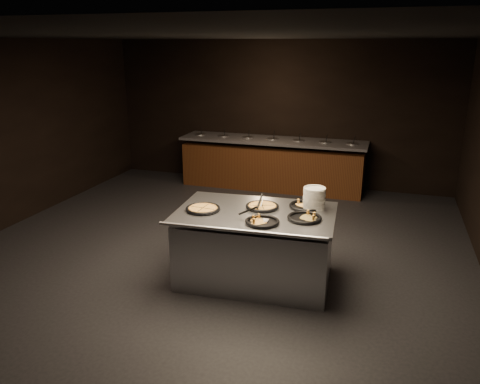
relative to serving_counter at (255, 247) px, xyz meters
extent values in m
cube|color=black|center=(-0.76, 0.29, -0.44)|extent=(7.00, 8.00, 0.01)
cube|color=black|center=(-0.76, 0.29, 2.47)|extent=(7.00, 8.00, 0.01)
cube|color=black|center=(-0.76, 4.30, 1.02)|extent=(7.00, 0.01, 2.90)
cube|color=#512D13|center=(-0.76, 3.87, 0.00)|extent=(3.60, 0.75, 0.85)
cube|color=#55555A|center=(-0.76, 3.87, 0.54)|extent=(3.70, 0.83, 0.05)
cube|color=#3C140D|center=(-0.76, 3.87, -0.39)|extent=(3.60, 0.69, 0.08)
cylinder|color=silver|center=(-2.31, 3.87, 0.55)|extent=(0.22, 0.22, 0.08)
cylinder|color=#456528|center=(-2.31, 3.87, 0.57)|extent=(0.19, 0.19, 0.02)
cylinder|color=black|center=(-2.28, 3.85, 0.66)|extent=(0.04, 0.10, 0.19)
cylinder|color=silver|center=(-1.79, 3.87, 0.55)|extent=(0.22, 0.22, 0.08)
cylinder|color=#456528|center=(-1.79, 3.87, 0.57)|extent=(0.19, 0.19, 0.02)
cylinder|color=black|center=(-1.76, 3.85, 0.66)|extent=(0.04, 0.10, 0.19)
cylinder|color=silver|center=(-1.27, 3.87, 0.55)|extent=(0.22, 0.22, 0.08)
cylinder|color=#456528|center=(-1.27, 3.87, 0.57)|extent=(0.19, 0.19, 0.02)
cylinder|color=black|center=(-1.24, 3.85, 0.66)|extent=(0.04, 0.10, 0.19)
cylinder|color=silver|center=(-0.76, 3.87, 0.55)|extent=(0.22, 0.22, 0.08)
cylinder|color=#456528|center=(-0.76, 3.87, 0.57)|extent=(0.19, 0.19, 0.02)
cylinder|color=black|center=(-0.73, 3.85, 0.66)|extent=(0.04, 0.10, 0.19)
cylinder|color=silver|center=(-0.24, 3.87, 0.55)|extent=(0.22, 0.22, 0.08)
cylinder|color=#456528|center=(-0.24, 3.87, 0.57)|extent=(0.19, 0.19, 0.02)
cylinder|color=black|center=(-0.21, 3.85, 0.66)|extent=(0.04, 0.10, 0.19)
cylinder|color=silver|center=(0.28, 3.87, 0.55)|extent=(0.22, 0.22, 0.08)
cylinder|color=#456528|center=(0.28, 3.87, 0.57)|extent=(0.19, 0.19, 0.02)
cylinder|color=black|center=(0.31, 3.85, 0.66)|extent=(0.04, 0.10, 0.19)
cylinder|color=silver|center=(0.79, 3.87, 0.55)|extent=(0.22, 0.22, 0.08)
cylinder|color=#456528|center=(0.79, 3.87, 0.57)|extent=(0.19, 0.19, 0.02)
cylinder|color=black|center=(0.82, 3.85, 0.66)|extent=(0.04, 0.10, 0.19)
cube|color=silver|center=(0.00, 0.00, -0.03)|extent=(1.87, 1.22, 0.81)
cube|color=silver|center=(0.00, 0.00, 0.45)|extent=(1.95, 1.30, 0.04)
cylinder|color=silver|center=(0.00, -0.59, 0.45)|extent=(1.88, 0.17, 0.04)
cylinder|color=silver|center=(0.65, 0.31, 0.60)|extent=(0.27, 0.27, 0.26)
cylinder|color=black|center=(-0.62, -0.15, 0.47)|extent=(0.39, 0.39, 0.01)
torus|color=black|center=(-0.62, -0.15, 0.49)|extent=(0.42, 0.42, 0.04)
torus|color=#A7782B|center=(-0.62, -0.15, 0.49)|extent=(0.35, 0.35, 0.03)
cylinder|color=#EAC055|center=(-0.62, -0.15, 0.49)|extent=(0.31, 0.31, 0.02)
cube|color=black|center=(-0.62, -0.15, 0.50)|extent=(0.03, 0.31, 0.00)
cube|color=black|center=(-0.62, -0.15, 0.50)|extent=(0.31, 0.03, 0.00)
cylinder|color=black|center=(0.04, 0.15, 0.47)|extent=(0.38, 0.38, 0.01)
torus|color=black|center=(0.04, 0.15, 0.49)|extent=(0.41, 0.41, 0.04)
torus|color=#A7782B|center=(0.04, 0.15, 0.49)|extent=(0.34, 0.34, 0.03)
cylinder|color=#EAC055|center=(0.04, 0.15, 0.49)|extent=(0.30, 0.30, 0.02)
cube|color=black|center=(0.04, 0.15, 0.50)|extent=(0.12, 0.28, 0.00)
cube|color=black|center=(0.04, 0.15, 0.50)|extent=(0.28, 0.12, 0.00)
cylinder|color=black|center=(0.55, 0.33, 0.47)|extent=(0.39, 0.39, 0.01)
torus|color=black|center=(0.55, 0.33, 0.49)|extent=(0.41, 0.41, 0.04)
cylinder|color=black|center=(0.18, -0.34, 0.47)|extent=(0.36, 0.36, 0.01)
torus|color=black|center=(0.18, -0.34, 0.49)|extent=(0.39, 0.39, 0.04)
cylinder|color=black|center=(0.60, -0.08, 0.47)|extent=(0.37, 0.37, 0.01)
torus|color=black|center=(0.60, -0.08, 0.49)|extent=(0.39, 0.39, 0.04)
cube|color=silver|center=(0.03, 0.25, 0.49)|extent=(0.10, 0.12, 0.00)
cylinder|color=black|center=(0.03, 0.08, 0.58)|extent=(0.03, 0.22, 0.13)
cylinder|color=silver|center=(0.03, 0.16, 0.52)|extent=(0.01, 0.12, 0.09)
cube|color=silver|center=(0.17, -0.30, 0.49)|extent=(0.12, 0.10, 0.00)
cylinder|color=black|center=(-0.01, -0.29, 0.58)|extent=(0.23, 0.03, 0.14)
cylinder|color=silver|center=(0.08, -0.29, 0.52)|extent=(0.12, 0.02, 0.09)
camera|label=1|loc=(1.43, -5.05, 2.38)|focal=35.00mm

